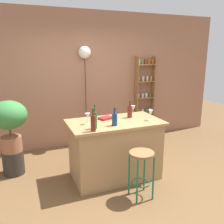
{
  "coord_description": "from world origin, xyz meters",
  "views": [
    {
      "loc": [
        -1.36,
        -2.96,
        1.97
      ],
      "look_at": [
        0.05,
        0.55,
        1.01
      ],
      "focal_mm": 38.18,
      "sensor_mm": 36.0,
      "label": 1
    }
  ],
  "objects_px": {
    "bar_stool": "(141,164)",
    "bottle_soda_blue": "(115,119)",
    "wine_glass_center": "(151,113)",
    "pendant_globe_light": "(85,53)",
    "plant_stool": "(14,162)",
    "potted_plant": "(9,120)",
    "bottle_sauce_amber": "(95,120)",
    "spice_shelf": "(145,95)",
    "cookbook": "(106,118)",
    "wine_glass_left": "(88,116)",
    "bottle_wine_red": "(93,123)",
    "wine_glass_right": "(133,108)",
    "bottle_vinegar": "(130,111)"
  },
  "relations": [
    {
      "from": "plant_stool",
      "to": "potted_plant",
      "type": "height_order",
      "value": "potted_plant"
    },
    {
      "from": "bar_stool",
      "to": "potted_plant",
      "type": "bearing_deg",
      "value": 140.15
    },
    {
      "from": "bar_stool",
      "to": "bottle_sauce_amber",
      "type": "relative_size",
      "value": 1.98
    },
    {
      "from": "potted_plant",
      "to": "wine_glass_left",
      "type": "bearing_deg",
      "value": -31.39
    },
    {
      "from": "wine_glass_right",
      "to": "plant_stool",
      "type": "bearing_deg",
      "value": 166.65
    },
    {
      "from": "wine_glass_left",
      "to": "wine_glass_center",
      "type": "relative_size",
      "value": 1.0
    },
    {
      "from": "bottle_soda_blue",
      "to": "cookbook",
      "type": "height_order",
      "value": "bottle_soda_blue"
    },
    {
      "from": "spice_shelf",
      "to": "bottle_sauce_amber",
      "type": "relative_size",
      "value": 5.58
    },
    {
      "from": "bar_stool",
      "to": "bottle_soda_blue",
      "type": "bearing_deg",
      "value": 112.6
    },
    {
      "from": "bottle_wine_red",
      "to": "bottle_vinegar",
      "type": "distance_m",
      "value": 0.89
    },
    {
      "from": "bar_stool",
      "to": "bottle_sauce_amber",
      "type": "height_order",
      "value": "bottle_sauce_amber"
    },
    {
      "from": "bar_stool",
      "to": "cookbook",
      "type": "xyz_separation_m",
      "value": [
        -0.2,
        0.84,
        0.45
      ]
    },
    {
      "from": "bottle_wine_red",
      "to": "bottle_sauce_amber",
      "type": "xyz_separation_m",
      "value": [
        0.06,
        0.11,
        0.01
      ]
    },
    {
      "from": "wine_glass_center",
      "to": "pendant_globe_light",
      "type": "xyz_separation_m",
      "value": [
        -0.57,
        1.69,
        0.9
      ]
    },
    {
      "from": "bottle_sauce_amber",
      "to": "bar_stool",
      "type": "bearing_deg",
      "value": -41.65
    },
    {
      "from": "plant_stool",
      "to": "bottle_sauce_amber",
      "type": "relative_size",
      "value": 1.19
    },
    {
      "from": "wine_glass_left",
      "to": "wine_glass_right",
      "type": "xyz_separation_m",
      "value": [
        0.86,
        0.21,
        0.0
      ]
    },
    {
      "from": "spice_shelf",
      "to": "bottle_sauce_amber",
      "type": "bearing_deg",
      "value": -135.7
    },
    {
      "from": "bottle_soda_blue",
      "to": "wine_glass_center",
      "type": "bearing_deg",
      "value": 4.22
    },
    {
      "from": "bar_stool",
      "to": "spice_shelf",
      "type": "height_order",
      "value": "spice_shelf"
    },
    {
      "from": "potted_plant",
      "to": "bottle_soda_blue",
      "type": "bearing_deg",
      "value": -31.76
    },
    {
      "from": "bar_stool",
      "to": "bottle_wine_red",
      "type": "distance_m",
      "value": 0.86
    },
    {
      "from": "cookbook",
      "to": "wine_glass_left",
      "type": "bearing_deg",
      "value": -177.12
    },
    {
      "from": "bottle_vinegar",
      "to": "bottle_soda_blue",
      "type": "bearing_deg",
      "value": -141.91
    },
    {
      "from": "plant_stool",
      "to": "bottle_sauce_amber",
      "type": "height_order",
      "value": "bottle_sauce_amber"
    },
    {
      "from": "potted_plant",
      "to": "wine_glass_left",
      "type": "xyz_separation_m",
      "value": [
        1.1,
        -0.67,
        0.12
      ]
    },
    {
      "from": "bar_stool",
      "to": "wine_glass_center",
      "type": "xyz_separation_m",
      "value": [
        0.43,
        0.52,
        0.55
      ]
    },
    {
      "from": "bottle_wine_red",
      "to": "wine_glass_right",
      "type": "bearing_deg",
      "value": 32.58
    },
    {
      "from": "bottle_vinegar",
      "to": "plant_stool",
      "type": "bearing_deg",
      "value": 162.52
    },
    {
      "from": "spice_shelf",
      "to": "wine_glass_center",
      "type": "xyz_separation_m",
      "value": [
        -0.83,
        -1.65,
        0.05
      ]
    },
    {
      "from": "wine_glass_center",
      "to": "wine_glass_right",
      "type": "bearing_deg",
      "value": 106.86
    },
    {
      "from": "cookbook",
      "to": "pendant_globe_light",
      "type": "height_order",
      "value": "pendant_globe_light"
    },
    {
      "from": "bar_stool",
      "to": "potted_plant",
      "type": "relative_size",
      "value": 0.8
    },
    {
      "from": "spice_shelf",
      "to": "bottle_soda_blue",
      "type": "distance_m",
      "value": 2.24
    },
    {
      "from": "potted_plant",
      "to": "wine_glass_left",
      "type": "distance_m",
      "value": 1.29
    },
    {
      "from": "bottle_soda_blue",
      "to": "potted_plant",
      "type": "bearing_deg",
      "value": 148.24
    },
    {
      "from": "potted_plant",
      "to": "wine_glass_center",
      "type": "relative_size",
      "value": 5.11
    },
    {
      "from": "wine_glass_center",
      "to": "wine_glass_left",
      "type": "bearing_deg",
      "value": 169.78
    },
    {
      "from": "wine_glass_left",
      "to": "potted_plant",
      "type": "bearing_deg",
      "value": 148.61
    },
    {
      "from": "potted_plant",
      "to": "wine_glass_right",
      "type": "bearing_deg",
      "value": -13.35
    },
    {
      "from": "wine_glass_left",
      "to": "bottle_soda_blue",
      "type": "bearing_deg",
      "value": -32.94
    },
    {
      "from": "bottle_sauce_amber",
      "to": "wine_glass_right",
      "type": "height_order",
      "value": "bottle_sauce_amber"
    },
    {
      "from": "cookbook",
      "to": "pendant_globe_light",
      "type": "xyz_separation_m",
      "value": [
        0.06,
        1.37,
        1.0
      ]
    },
    {
      "from": "bottle_wine_red",
      "to": "wine_glass_left",
      "type": "height_order",
      "value": "bottle_wine_red"
    },
    {
      "from": "bar_stool",
      "to": "wine_glass_left",
      "type": "relative_size",
      "value": 4.08
    },
    {
      "from": "bar_stool",
      "to": "plant_stool",
      "type": "bearing_deg",
      "value": 140.15
    },
    {
      "from": "bottle_wine_red",
      "to": "bottle_soda_blue",
      "type": "relative_size",
      "value": 1.19
    },
    {
      "from": "bar_stool",
      "to": "potted_plant",
      "type": "xyz_separation_m",
      "value": [
        -1.64,
        1.37,
        0.43
      ]
    },
    {
      "from": "wine_glass_center",
      "to": "pendant_globe_light",
      "type": "height_order",
      "value": "pendant_globe_light"
    },
    {
      "from": "potted_plant",
      "to": "bottle_sauce_amber",
      "type": "xyz_separation_m",
      "value": [
        1.13,
        -0.92,
        0.13
      ]
    }
  ]
}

